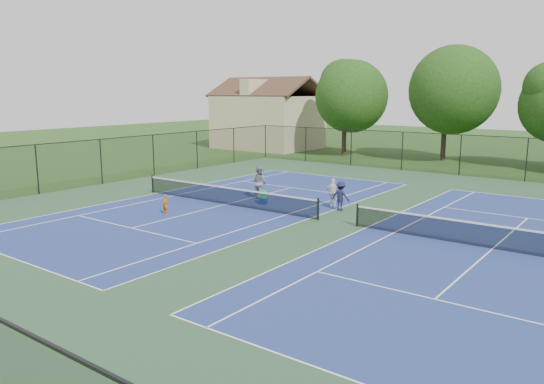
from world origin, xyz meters
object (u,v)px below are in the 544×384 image
Objects in this scene: instructor at (259,182)px; bystander_a at (333,192)px; clapboard_house at (268,120)px; ball_crate at (263,201)px; ball_hopper at (263,194)px; tree_back_b at (447,86)px; child_player at (165,205)px; tree_back_a at (345,92)px; bystander_b at (341,196)px.

bystander_a is (4.54, 0.64, -0.17)m from instructor.
clapboard_house reaches higher than ball_crate.
tree_back_b is at bearing 86.59° from ball_hopper.
ball_hopper is at bearing 139.72° from instructor.
child_player is 5.55m from ball_crate.
instructor is 1.71m from ball_crate.
ball_crate is (1.10, -1.05, -0.78)m from instructor.
ball_hopper is (7.54, -22.60, -5.51)m from tree_back_a.
tree_back_b reaches higher than tree_back_a.
bystander_a is 3.85m from ball_hopper.
bystander_b is at bearing -83.26° from tree_back_b.
clapboard_house is at bearing -48.26° from bystander_b.
child_player is 0.54× the size of instructor.
bystander_a is (20.98, -21.91, -2.32)m from clapboard_house.
bystander_a is at bearing -39.89° from bystander_b.
bystander_b is 4.39m from ball_hopper.
tree_back_b is 0.93× the size of clapboard_house.
ball_crate is (2.35, 5.01, -0.35)m from child_player.
bystander_b is 3.62× the size of ball_hopper.
bystander_b is at bearing 14.22° from ball_crate.
ball_hopper is (17.54, -23.60, -2.56)m from clapboard_house.
clapboard_house is at bearing 126.61° from ball_crate.
instructor is 4.44× the size of ball_hopper.
instructor is at bearing -96.21° from tree_back_b.
ball_hopper is at bearing 0.00° from ball_crate.
child_player is at bearing -115.14° from ball_crate.
clapboard_house is 29.52m from ball_hopper.
bystander_b is at bearing 117.03° from bystander_a.
instructor is at bearing -73.36° from tree_back_a.
tree_back_b is 24.73× the size of ball_crate.
clapboard_house reaches higher than bystander_b.
clapboard_house is 7.04× the size of bystander_b.
ball_hopper is at bearing -71.56° from tree_back_a.
bystander_a reaches higher than ball_hopper.
tree_back_a is at bearing 104.26° from child_player.
bystander_b is at bearing 14.22° from ball_hopper.
child_player reaches higher than ball_hopper.
tree_back_b is 6.54× the size of bystander_b.
tree_back_b is at bearing 12.53° from tree_back_a.
ball_hopper is (-3.45, -1.69, -0.24)m from bystander_a.
clapboard_house reaches higher than child_player.
child_player is 8.87m from bystander_a.
tree_back_a is 24.46m from ball_hopper.
tree_back_b is 6.51× the size of bystander_a.
clapboard_house is at bearing -71.62° from bystander_a.
tree_back_b reaches higher than instructor.
child_player is at bearing -62.05° from clapboard_house.
instructor reaches higher than ball_crate.
child_player is 5.54m from ball_hopper.
instructor is (16.44, -22.55, -2.15)m from clapboard_house.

